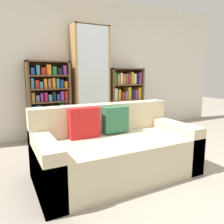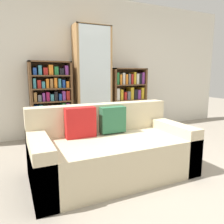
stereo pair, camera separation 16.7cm
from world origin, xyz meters
The scene contains 7 objects.
ground_plane centered at (0.00, 0.00, 0.00)m, with size 16.00×16.00×0.00m, color gray.
wall_back centered at (0.00, 2.55, 1.35)m, with size 6.59×0.06×2.70m.
couch centered at (-0.53, 0.56, 0.29)m, with size 1.87×0.95×0.82m.
bookshelf_left centered at (-0.91, 2.35, 0.69)m, with size 0.74×0.32×1.43m.
display_cabinet centered at (-0.12, 2.33, 1.04)m, with size 0.69×0.36×2.10m.
bookshelf_right centered at (0.69, 2.35, 0.64)m, with size 0.76×0.32×1.32m.
wine_bottle centered at (0.48, 1.68, 0.15)m, with size 0.09×0.09×0.36m.
Camera 2 is at (-1.58, -1.72, 1.20)m, focal length 35.00 mm.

